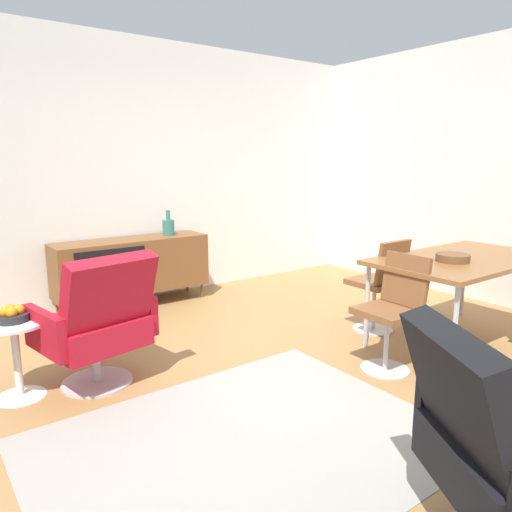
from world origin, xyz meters
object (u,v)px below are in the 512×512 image
armchair_black_shell (502,448)px  side_table_round (16,350)px  wooden_bowl_on_table (453,258)px  sideboard (132,265)px  vase_cobalt (168,227)px  lounge_chair_red (98,321)px  dining_table (463,262)px  fruit_bowl (12,315)px  dining_chair_back_left (381,282)px  dining_chair_near_window (394,308)px

armchair_black_shell → side_table_round: bearing=116.1°
wooden_bowl_on_table → armchair_black_shell: size_ratio=0.27×
sideboard → side_table_round: bearing=-133.4°
vase_cobalt → lounge_chair_red: (-1.35, -1.65, -0.35)m
vase_cobalt → dining_table: vase_cobalt is taller
dining_table → wooden_bowl_on_table: wooden_bowl_on_table is taller
dining_table → lounge_chair_red: 2.91m
side_table_round → fruit_bowl: size_ratio=2.60×
sideboard → side_table_round: size_ratio=3.08×
sideboard → lounge_chair_red: bearing=-118.9°
sideboard → wooden_bowl_on_table: size_ratio=6.15×
sideboard → side_table_round: sideboard is taller
dining_chair_back_left → side_table_round: bearing=168.0°
dining_chair_near_window → armchair_black_shell: armchair_black_shell is taller
vase_cobalt → side_table_round: bearing=-141.2°
dining_chair_back_left → lounge_chair_red: bearing=169.6°
wooden_bowl_on_table → dining_chair_back_left: bearing=101.4°
vase_cobalt → lounge_chair_red: 2.16m
lounge_chair_red → side_table_round: size_ratio=1.82×
armchair_black_shell → side_table_round: 2.80m
dining_table → dining_chair_near_window: 0.92m
sideboard → fruit_bowl: (-1.40, -1.48, 0.12)m
vase_cobalt → armchair_black_shell: (-0.60, -3.99, -0.35)m
dining_table → sideboard: bearing=124.5°
dining_chair_back_left → armchair_black_shell: (-1.63, -1.91, -0.00)m
armchair_black_shell → side_table_round: armchair_black_shell is taller
wooden_bowl_on_table → dining_chair_back_left: size_ratio=0.30×
wooden_bowl_on_table → side_table_round: size_ratio=0.50×
vase_cobalt → armchair_black_shell: 4.05m
dining_chair_near_window → side_table_round: dining_chair_near_window is taller
dining_chair_near_window → fruit_bowl: (-2.33, 1.17, 0.09)m
lounge_chair_red → armchair_black_shell: same height
dining_table → dining_chair_back_left: size_ratio=1.87×
dining_chair_back_left → vase_cobalt: bearing=116.3°
vase_cobalt → fruit_bowl: (-1.84, -1.48, -0.25)m
dining_chair_near_window → fruit_bowl: dining_chair_near_window is taller
sideboard → dining_chair_back_left: dining_chair_back_left is taller
vase_cobalt → wooden_bowl_on_table: bearing=-66.8°
dining_chair_near_window → fruit_bowl: 2.60m
vase_cobalt → armchair_black_shell: size_ratio=0.29×
wooden_bowl_on_table → fruit_bowl: 3.23m
dining_chair_back_left → dining_table: bearing=-57.9°
fruit_bowl → armchair_black_shell: bearing=-63.9°
dining_table → dining_chair_near_window: dining_chair_near_window is taller
sideboard → dining_table: bearing=-55.5°
wooden_bowl_on_table → armchair_black_shell: (-1.75, -1.31, -0.30)m
sideboard → dining_chair_near_window: bearing=-70.6°
lounge_chair_red → dining_chair_near_window: bearing=-28.4°
sideboard → dining_chair_back_left: (1.47, -2.08, 0.03)m
wooden_bowl_on_table → armchair_black_shell: 2.21m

